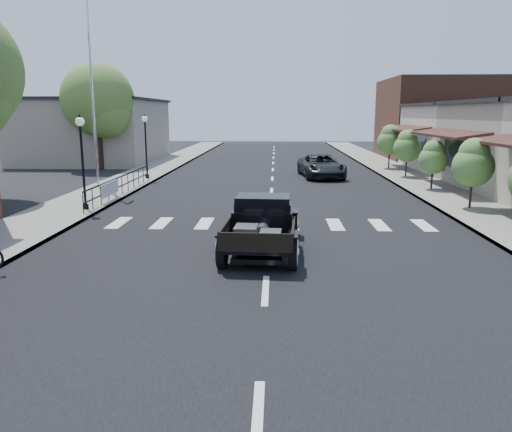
{
  "coord_description": "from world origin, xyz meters",
  "views": [
    {
      "loc": [
        0.22,
        -13.88,
        4.01
      ],
      "look_at": [
        -0.37,
        0.7,
        1.0
      ],
      "focal_mm": 35.0,
      "sensor_mm": 36.0,
      "label": 1
    }
  ],
  "objects": [
    {
      "name": "small_tree_b",
      "position": [
        8.3,
        6.87,
        1.54
      ],
      "size": [
        1.67,
        1.67,
        2.78
      ],
      "primitive_type": null,
      "color": "#4F7C39",
      "rests_on": "sidewalk_right"
    },
    {
      "name": "second_car",
      "position": [
        3.09,
        17.82,
        0.73
      ],
      "size": [
        2.95,
        5.47,
        1.46
      ],
      "primitive_type": "imported",
      "rotation": [
        0.0,
        0.0,
        0.1
      ],
      "color": "black",
      "rests_on": "ground"
    },
    {
      "name": "sidewalk_left",
      "position": [
        -8.5,
        15.0,
        0.07
      ],
      "size": [
        3.0,
        80.0,
        0.15
      ],
      "primitive_type": "cube",
      "color": "gray",
      "rests_on": "ground"
    },
    {
      "name": "road",
      "position": [
        0.0,
        15.0,
        0.01
      ],
      "size": [
        14.0,
        80.0,
        0.02
      ],
      "primitive_type": "cube",
      "color": "black",
      "rests_on": "ground"
    },
    {
      "name": "storefront_far",
      "position": [
        15.0,
        22.0,
        2.25
      ],
      "size": [
        10.0,
        9.0,
        4.5
      ],
      "primitive_type": "cube",
      "color": "beige",
      "rests_on": "ground"
    },
    {
      "name": "sidewalk_right",
      "position": [
        8.5,
        15.0,
        0.07
      ],
      "size": [
        3.0,
        80.0,
        0.15
      ],
      "primitive_type": "cube",
      "color": "gray",
      "rests_on": "ground"
    },
    {
      "name": "banner",
      "position": [
        -7.22,
        8.0,
        0.45
      ],
      "size": [
        0.04,
        2.2,
        0.6
      ],
      "primitive_type": null,
      "color": "silver",
      "rests_on": "sidewalk_left"
    },
    {
      "name": "road_markings",
      "position": [
        0.0,
        10.0,
        0.0
      ],
      "size": [
        12.0,
        60.0,
        0.06
      ],
      "primitive_type": null,
      "color": "silver",
      "rests_on": "ground"
    },
    {
      "name": "small_tree_c",
      "position": [
        8.3,
        12.13,
        1.36
      ],
      "size": [
        1.46,
        1.46,
        2.43
      ],
      "primitive_type": null,
      "color": "#4F7C39",
      "rests_on": "sidewalk_right"
    },
    {
      "name": "far_building_right",
      "position": [
        15.5,
        32.0,
        3.5
      ],
      "size": [
        11.0,
        10.0,
        7.0
      ],
      "primitive_type": "cube",
      "color": "brown",
      "rests_on": "ground"
    },
    {
      "name": "small_tree_e",
      "position": [
        8.3,
        22.17,
        1.64
      ],
      "size": [
        1.78,
        1.78,
        2.97
      ],
      "primitive_type": null,
      "color": "#4F7C39",
      "rests_on": "sidewalk_right"
    },
    {
      "name": "big_tree_far",
      "position": [
        -12.5,
        22.0,
        3.77
      ],
      "size": [
        5.13,
        5.13,
        7.54
      ],
      "primitive_type": null,
      "color": "#4F6E2F",
      "rests_on": "ground"
    },
    {
      "name": "small_tree_d",
      "position": [
        8.3,
        17.36,
        1.54
      ],
      "size": [
        1.67,
        1.67,
        2.78
      ],
      "primitive_type": null,
      "color": "#4F7C39",
      "rests_on": "sidewalk_right"
    },
    {
      "name": "hotrod_pickup",
      "position": [
        -0.16,
        0.33,
        0.84
      ],
      "size": [
        2.53,
        4.97,
        1.68
      ],
      "primitive_type": null,
      "rotation": [
        0.0,
        0.0,
        -0.06
      ],
      "color": "black",
      "rests_on": "ground"
    },
    {
      "name": "railing",
      "position": [
        -7.3,
        10.0,
        0.65
      ],
      "size": [
        0.08,
        10.0,
        1.0
      ],
      "primitive_type": null,
      "color": "black",
      "rests_on": "sidewalk_left"
    },
    {
      "name": "lamp_post_b",
      "position": [
        -7.6,
        6.0,
        2.07
      ],
      "size": [
        0.36,
        0.36,
        3.84
      ],
      "primitive_type": null,
      "color": "black",
      "rests_on": "sidewalk_left"
    },
    {
      "name": "low_building_left",
      "position": [
        -15.0,
        28.0,
        2.5
      ],
      "size": [
        10.0,
        12.0,
        5.0
      ],
      "primitive_type": "cube",
      "color": "#AA9C8E",
      "rests_on": "ground"
    },
    {
      "name": "flagpole",
      "position": [
        -9.2,
        12.0,
        5.89
      ],
      "size": [
        0.12,
        0.12,
        11.47
      ],
      "primitive_type": "cylinder",
      "color": "silver",
      "rests_on": "sidewalk_left"
    },
    {
      "name": "lamp_post_c",
      "position": [
        -7.6,
        16.0,
        2.07
      ],
      "size": [
        0.36,
        0.36,
        3.84
      ],
      "primitive_type": null,
      "color": "black",
      "rests_on": "sidewalk_left"
    },
    {
      "name": "ground",
      "position": [
        0.0,
        0.0,
        0.0
      ],
      "size": [
        120.0,
        120.0,
        0.0
      ],
      "primitive_type": "plane",
      "color": "black",
      "rests_on": "ground"
    }
  ]
}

